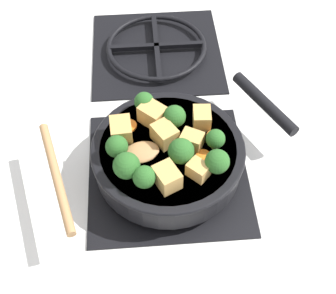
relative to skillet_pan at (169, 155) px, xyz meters
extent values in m
plane|color=silver|center=(0.00, 0.00, -0.06)|extent=(2.40, 2.40, 0.00)
cube|color=black|center=(0.00, 0.00, -0.05)|extent=(0.31, 0.31, 0.01)
torus|color=black|center=(0.00, 0.00, -0.04)|extent=(0.24, 0.24, 0.01)
cube|color=black|center=(0.00, 0.00, -0.04)|extent=(0.01, 0.23, 0.01)
cube|color=black|center=(0.00, 0.00, -0.04)|extent=(0.23, 0.01, 0.01)
cube|color=black|center=(0.00, 0.36, -0.05)|extent=(0.31, 0.31, 0.01)
torus|color=black|center=(0.00, 0.36, -0.04)|extent=(0.24, 0.24, 0.01)
cube|color=black|center=(0.00, 0.36, -0.04)|extent=(0.01, 0.23, 0.01)
cube|color=black|center=(0.00, 0.36, -0.04)|extent=(0.23, 0.01, 0.01)
cylinder|color=black|center=(0.00, 0.00, 0.00)|extent=(0.28, 0.28, 0.06)
cylinder|color=brown|center=(0.00, 0.00, 0.00)|extent=(0.25, 0.25, 0.05)
torus|color=black|center=(0.00, 0.00, 0.02)|extent=(0.29, 0.29, 0.01)
cylinder|color=black|center=(0.20, 0.11, 0.01)|extent=(0.11, 0.17, 0.02)
ellipsoid|color=#A87A4C|center=(-0.05, -0.02, 0.03)|extent=(0.08, 0.06, 0.01)
cylinder|color=#A87A4C|center=(-0.20, -0.06, 0.03)|extent=(0.08, 0.23, 0.02)
cube|color=tan|center=(-0.09, 0.03, 0.04)|extent=(0.04, 0.05, 0.04)
cube|color=tan|center=(-0.03, 0.06, 0.04)|extent=(0.06, 0.06, 0.04)
cube|color=tan|center=(-0.01, 0.01, 0.04)|extent=(0.05, 0.06, 0.04)
cube|color=tan|center=(0.07, 0.05, 0.04)|extent=(0.04, 0.04, 0.03)
cube|color=tan|center=(0.04, -0.07, 0.04)|extent=(0.05, 0.05, 0.03)
cube|color=tan|center=(-0.01, -0.08, 0.04)|extent=(0.05, 0.06, 0.04)
cube|color=tan|center=(0.04, 0.00, 0.04)|extent=(0.05, 0.05, 0.03)
cylinder|color=#709956|center=(-0.04, 0.09, 0.03)|extent=(0.01, 0.01, 0.01)
sphere|color=#285B23|center=(-0.04, 0.09, 0.05)|extent=(0.04, 0.04, 0.04)
cylinder|color=#709956|center=(0.08, -0.01, 0.03)|extent=(0.01, 0.01, 0.01)
sphere|color=#285B23|center=(0.08, -0.01, 0.05)|extent=(0.04, 0.04, 0.04)
cylinder|color=#709956|center=(-0.09, -0.01, 0.03)|extent=(0.01, 0.01, 0.01)
sphere|color=#285B23|center=(-0.09, -0.01, 0.05)|extent=(0.04, 0.04, 0.04)
cylinder|color=#709956|center=(0.02, -0.04, 0.03)|extent=(0.01, 0.01, 0.01)
sphere|color=#285B23|center=(0.02, -0.04, 0.05)|extent=(0.05, 0.05, 0.05)
cylinder|color=#709956|center=(0.01, 0.05, 0.03)|extent=(0.01, 0.01, 0.01)
sphere|color=#285B23|center=(0.01, 0.05, 0.05)|extent=(0.04, 0.04, 0.04)
cylinder|color=#709956|center=(0.08, -0.06, 0.03)|extent=(0.01, 0.01, 0.01)
sphere|color=#285B23|center=(0.08, -0.06, 0.05)|extent=(0.04, 0.04, 0.04)
cylinder|color=#709956|center=(-0.05, -0.08, 0.03)|extent=(0.01, 0.01, 0.01)
sphere|color=#285B23|center=(-0.05, -0.08, 0.05)|extent=(0.04, 0.04, 0.04)
cylinder|color=#709956|center=(-0.08, -0.06, 0.03)|extent=(0.01, 0.01, 0.01)
sphere|color=#285B23|center=(-0.08, -0.06, 0.05)|extent=(0.05, 0.05, 0.05)
cylinder|color=orange|center=(-0.07, 0.05, 0.03)|extent=(0.03, 0.03, 0.01)
cylinder|color=orange|center=(0.06, -0.03, 0.03)|extent=(0.03, 0.03, 0.01)
cylinder|color=orange|center=(0.08, 0.02, 0.03)|extent=(0.02, 0.02, 0.01)
camera|label=1|loc=(-0.04, -0.53, 0.70)|focal=50.00mm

